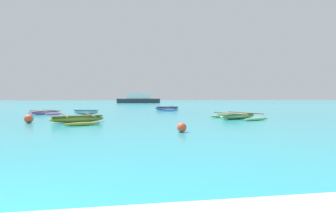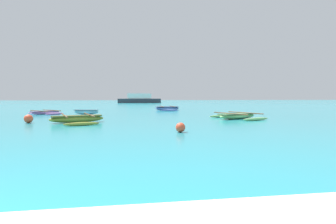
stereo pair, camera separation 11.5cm
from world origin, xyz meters
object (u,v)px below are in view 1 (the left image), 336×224
Objects in this scene: moored_boat_0 at (45,112)px; moored_boat_2 at (77,119)px; moored_boat_4 at (86,112)px; mooring_buoy_2 at (29,119)px; moored_boat_3 at (167,108)px; distant_ferry at (138,99)px; mooring_buoy_0 at (182,127)px; moored_boat_1 at (238,116)px.

moored_boat_0 is 0.77× the size of moored_boat_2.
moored_boat_4 is 7.85m from mooring_buoy_2.
distant_ferry is (-1.69, 38.08, 0.74)m from moored_boat_3.
moored_boat_2 reaches higher than mooring_buoy_0.
moored_boat_3 reaches higher than moored_boat_2.
mooring_buoy_0 is at bearing -153.49° from moored_boat_1.
moored_boat_3 is at bearing -22.51° from moored_boat_0.
moored_boat_1 is at bearing 4.27° from mooring_buoy_2.
moored_boat_0 is at bearing -158.01° from moored_boat_3.
moored_boat_4 reaches higher than moored_boat_0.
moored_boat_0 is at bearing -175.08° from moored_boat_4.
moored_boat_4 is at bearing 77.25° from moored_boat_2.
moored_boat_0 is at bearing 131.17° from moored_boat_1.
moored_boat_1 is 50.56m from distant_ferry.
mooring_buoy_0 is (5.35, -5.16, -0.02)m from moored_boat_2.
moored_boat_1 is 10.80m from moored_boat_2.
moored_boat_1 is 0.38× the size of distant_ferry.
mooring_buoy_0 is at bearing -61.62° from moored_boat_2.
moored_boat_2 is at bearing -3.21° from mooring_buoy_2.
moored_boat_4 is (-0.66, 7.71, 0.00)m from moored_boat_2.
moored_boat_3 is 8.73× the size of mooring_buoy_0.
moored_boat_3 is 18.68m from mooring_buoy_0.
moored_boat_2 is at bearing -108.28° from moored_boat_0.
moored_boat_1 reaches higher than moored_boat_0.
mooring_buoy_2 reaches higher than moored_boat_2.
mooring_buoy_2 is at bearing 159.15° from moored_boat_2.
moored_boat_2 reaches higher than moored_boat_1.
mooring_buoy_0 is at bearing -90.43° from distant_ferry.
moored_boat_1 is 8.05× the size of mooring_buoy_2.
moored_boat_3 is 7.29× the size of mooring_buoy_2.
moored_boat_3 reaches higher than moored_boat_0.
moored_boat_4 is at bearing 74.11° from mooring_buoy_2.
mooring_buoy_2 reaches higher than moored_boat_1.
distant_ferry is at bearing 91.60° from moored_boat_3.
mooring_buoy_2 is (-8.16, 5.32, 0.04)m from mooring_buoy_0.
moored_boat_4 is 0.21× the size of distant_ferry.
distant_ferry reaches higher than moored_boat_2.
moored_boat_0 is 44.25m from distant_ferry.
mooring_buoy_2 is (-13.54, -1.01, 0.05)m from moored_boat_1.
moored_boat_2 is 7.73m from moored_boat_4.
moored_boat_4 is at bearing -145.95° from moored_boat_3.
moored_boat_1 is at bearing -76.02° from moored_boat_3.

